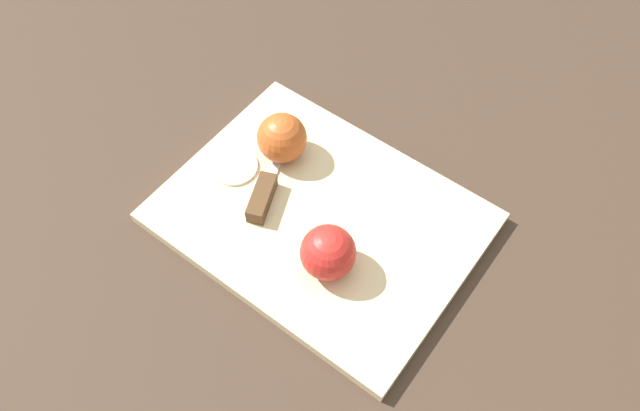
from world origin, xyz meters
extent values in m
plane|color=#38281E|center=(0.00, 0.00, 0.00)|extent=(4.00, 4.00, 0.00)
cube|color=#D1B789|center=(0.00, 0.00, 0.01)|extent=(0.43, 0.35, 0.02)
sphere|color=red|center=(-0.06, 0.04, 0.05)|extent=(0.07, 0.07, 0.07)
cylinder|color=#EFE5C6|center=(-0.06, 0.04, 0.05)|extent=(0.06, 0.02, 0.06)
sphere|color=#AD4C1E|center=(0.11, -0.03, 0.05)|extent=(0.07, 0.07, 0.07)
cylinder|color=#EFE5C6|center=(0.10, -0.03, 0.05)|extent=(0.02, 0.06, 0.06)
cube|color=silver|center=(0.11, -0.03, 0.02)|extent=(0.07, 0.10, 0.00)
cube|color=#472D19|center=(0.06, 0.04, 0.03)|extent=(0.05, 0.07, 0.02)
cylinder|color=#EFE5C6|center=(0.13, 0.03, 0.02)|extent=(0.06, 0.06, 0.00)
camera|label=1|loc=(-0.31, 0.30, 0.69)|focal=35.00mm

